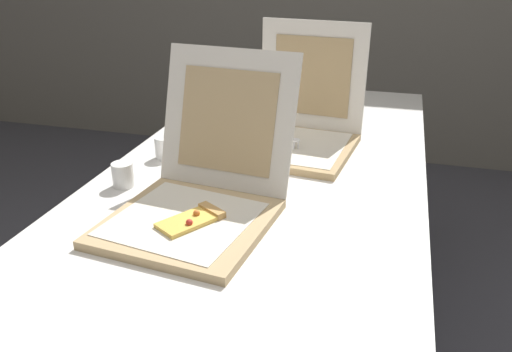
{
  "coord_description": "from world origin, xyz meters",
  "views": [
    {
      "loc": [
        0.35,
        -0.78,
        1.37
      ],
      "look_at": [
        0.02,
        0.41,
        0.81
      ],
      "focal_mm": 36.55,
      "sensor_mm": 36.0,
      "label": 1
    }
  ],
  "objects": [
    {
      "name": "table",
      "position": [
        0.0,
        0.57,
        0.71
      ],
      "size": [
        0.92,
        2.07,
        0.75
      ],
      "color": "silver",
      "rests_on": "ground"
    },
    {
      "name": "pizza_box_front",
      "position": [
        -0.09,
        0.26,
        0.81
      ],
      "size": [
        0.42,
        0.51,
        0.37
      ],
      "rotation": [
        0.0,
        0.0,
        -0.11
      ],
      "color": "tan",
      "rests_on": "table"
    },
    {
      "name": "pizza_box_middle",
      "position": [
        0.05,
        0.81,
        0.81
      ],
      "size": [
        0.41,
        0.42,
        0.39
      ],
      "rotation": [
        0.0,
        0.0,
        -0.11
      ],
      "color": "tan",
      "rests_on": "table"
    },
    {
      "name": "cup_white_far",
      "position": [
        -0.25,
        0.86,
        0.79
      ],
      "size": [
        0.06,
        0.06,
        0.07
      ],
      "primitive_type": "cylinder",
      "color": "white",
      "rests_on": "table"
    },
    {
      "name": "cup_white_near_center",
      "position": [
        -0.35,
        0.38,
        0.79
      ],
      "size": [
        0.06,
        0.06,
        0.07
      ],
      "primitive_type": "cylinder",
      "color": "white",
      "rests_on": "table"
    },
    {
      "name": "cup_white_mid",
      "position": [
        -0.33,
        0.6,
        0.79
      ],
      "size": [
        0.06,
        0.06,
        0.07
      ],
      "primitive_type": "cylinder",
      "color": "white",
      "rests_on": "table"
    }
  ]
}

